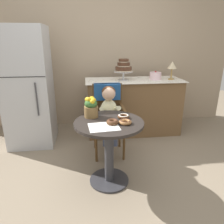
# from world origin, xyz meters

# --- Properties ---
(ground_plane) EXTENTS (8.00, 8.00, 0.00)m
(ground_plane) POSITION_xyz_m (0.00, 0.00, 0.00)
(ground_plane) COLOR gray
(back_wall) EXTENTS (4.80, 0.10, 2.70)m
(back_wall) POSITION_xyz_m (0.00, 1.85, 1.35)
(back_wall) COLOR tan
(back_wall) RESTS_ON ground
(cafe_table) EXTENTS (0.72, 0.72, 0.72)m
(cafe_table) POSITION_xyz_m (0.00, 0.00, 0.51)
(cafe_table) COLOR #282321
(cafe_table) RESTS_ON ground
(wicker_chair) EXTENTS (0.42, 0.45, 0.95)m
(wicker_chair) POSITION_xyz_m (0.06, 0.70, 0.64)
(wicker_chair) COLOR brown
(wicker_chair) RESTS_ON ground
(seated_child) EXTENTS (0.27, 0.32, 0.73)m
(seated_child) POSITION_xyz_m (0.06, 0.54, 0.68)
(seated_child) COLOR beige
(seated_child) RESTS_ON ground
(paper_napkin) EXTENTS (0.31, 0.26, 0.00)m
(paper_napkin) POSITION_xyz_m (-0.06, -0.14, 0.72)
(paper_napkin) COLOR white
(paper_napkin) RESTS_ON cafe_table
(donut_front) EXTENTS (0.13, 0.13, 0.04)m
(donut_front) POSITION_xyz_m (0.17, 0.08, 0.74)
(donut_front) COLOR #4C2D19
(donut_front) RESTS_ON cafe_table
(donut_mid) EXTENTS (0.12, 0.12, 0.05)m
(donut_mid) POSITION_xyz_m (0.03, -0.07, 0.75)
(donut_mid) COLOR #4C2D19
(donut_mid) RESTS_ON cafe_table
(donut_side) EXTENTS (0.13, 0.13, 0.04)m
(donut_side) POSITION_xyz_m (0.16, -0.08, 0.74)
(donut_side) COLOR #AD7542
(donut_side) RESTS_ON cafe_table
(flower_vase) EXTENTS (0.15, 0.16, 0.22)m
(flower_vase) POSITION_xyz_m (-0.17, 0.16, 0.83)
(flower_vase) COLOR brown
(flower_vase) RESTS_ON cafe_table
(display_counter) EXTENTS (1.56, 0.62, 0.90)m
(display_counter) POSITION_xyz_m (0.55, 1.30, 0.45)
(display_counter) COLOR brown
(display_counter) RESTS_ON ground
(tiered_cake_stand) EXTENTS (0.30, 0.30, 0.33)m
(tiered_cake_stand) POSITION_xyz_m (0.37, 1.30, 1.10)
(tiered_cake_stand) COLOR silver
(tiered_cake_stand) RESTS_ON display_counter
(round_layer_cake) EXTENTS (0.19, 0.19, 0.14)m
(round_layer_cake) POSITION_xyz_m (0.89, 1.30, 0.96)
(round_layer_cake) COLOR silver
(round_layer_cake) RESTS_ON display_counter
(table_lamp) EXTENTS (0.15, 0.15, 0.28)m
(table_lamp) POSITION_xyz_m (1.14, 1.26, 1.12)
(table_lamp) COLOR #B28C47
(table_lamp) RESTS_ON display_counter
(refrigerator) EXTENTS (0.64, 0.63, 1.70)m
(refrigerator) POSITION_xyz_m (-1.05, 1.10, 0.85)
(refrigerator) COLOR #B7BABF
(refrigerator) RESTS_ON ground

